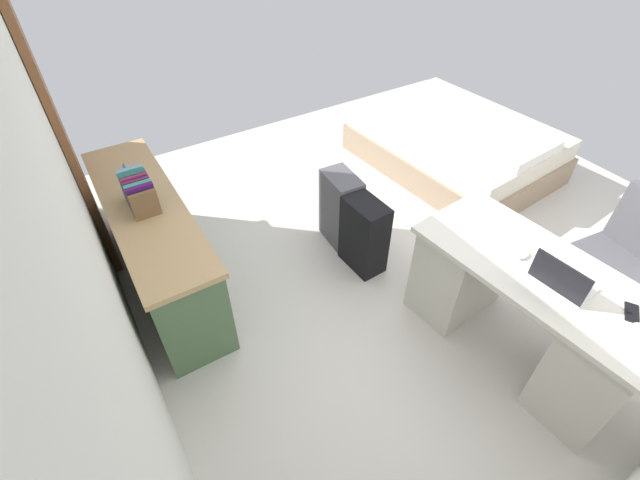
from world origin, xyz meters
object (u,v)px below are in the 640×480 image
desk (523,309)px  suitcase_spare_grey (341,209)px  office_chair (612,265)px  figurine_small (125,169)px  bed (455,145)px  suitcase_black (364,235)px  computer_mouse (523,255)px  credenza (157,245)px  laptop (562,280)px  cell_phone_near_laptop (632,313)px

desk → suitcase_spare_grey: bearing=13.4°
office_chair → figurine_small: bearing=48.4°
bed → suitcase_black: 1.81m
bed → computer_mouse: 2.23m
suitcase_spare_grey → computer_mouse: computer_mouse is taller
bed → figurine_small: (0.35, 3.07, 0.56)m
suitcase_spare_grey → suitcase_black: bearing=-179.0°
desk → bed: bearing=-34.6°
office_chair → desk: bearing=84.8°
bed → credenza: bearing=91.0°
desk → credenza: size_ratio=0.83×
laptop → figurine_small: laptop is taller
desk → bed: (1.87, -1.29, -0.15)m
figurine_small → desk: bearing=-141.3°
cell_phone_near_laptop → credenza: bearing=8.3°
credenza → laptop: bearing=-138.0°
suitcase_black → computer_mouse: computer_mouse is taller
office_chair → computer_mouse: office_chair is taller
suitcase_spare_grey → cell_phone_near_laptop: bearing=-162.3°
suitcase_black → suitcase_spare_grey: suitcase_spare_grey is taller
office_chair → bed: size_ratio=0.47×
suitcase_spare_grey → computer_mouse: bearing=-162.1°
desk → laptop: bearing=166.5°
bed → cell_phone_near_laptop: bearing=153.4°
desk → laptop: (-0.13, 0.03, 0.41)m
credenza → bed: (0.06, -3.07, -0.13)m
desk → cell_phone_near_laptop: size_ratio=10.98×
laptop → figurine_small: size_ratio=2.99×
bed → desk: bearing=145.4°
desk → computer_mouse: (0.13, 0.01, 0.37)m
suitcase_black → suitcase_spare_grey: 0.35m
desk → suitcase_black: size_ratio=2.44×
suitcase_spare_grey → cell_phone_near_laptop: size_ratio=4.69×
laptop → computer_mouse: (0.26, -0.02, -0.03)m
desk → computer_mouse: bearing=5.8°
laptop → cell_phone_near_laptop: laptop is taller
suitcase_black → desk: bearing=-164.6°
suitcase_black → suitcase_spare_grey: size_ratio=0.96×
suitcase_black → bed: bearing=-69.7°
suitcase_black → suitcase_spare_grey: (0.35, -0.02, 0.01)m
office_chair → cell_phone_near_laptop: 0.84m
laptop → credenza: bearing=42.0°
computer_mouse → figurine_small: bearing=35.0°
office_chair → cell_phone_near_laptop: size_ratio=6.91×
laptop → computer_mouse: bearing=-3.8°
desk → suitcase_spare_grey: size_ratio=2.34×
suitcase_black → computer_mouse: size_ratio=6.13×
bed → figurine_small: bearing=83.4°
suitcase_spare_grey → computer_mouse: (-1.39, -0.35, 0.44)m
bed → suitcase_spare_grey: bearing=102.0°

